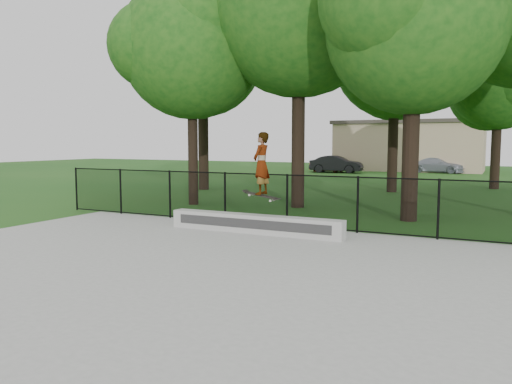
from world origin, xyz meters
TOP-DOWN VIEW (x-y plane):
  - ground at (0.00, 0.00)m, footprint 100.00×100.00m
  - concrete_slab at (0.00, 0.00)m, footprint 14.00×12.00m
  - grind_ledge at (-0.43, 4.70)m, footprint 4.86×0.40m
  - car_a at (-7.66, 32.77)m, footprint 3.20×1.68m
  - car_b at (-6.64, 31.90)m, footprint 3.86×1.69m
  - car_c at (0.64, 35.38)m, footprint 4.18×2.46m
  - skater_airborne at (-0.21, 4.69)m, footprint 0.84×0.60m
  - chainlink_fence at (0.00, 5.90)m, footprint 16.06×0.06m
  - tree_row at (-0.10, 13.25)m, footprint 21.01×18.20m
  - distant_building at (-2.00, 38.00)m, footprint 12.40×6.40m

SIDE VIEW (x-z plane):
  - ground at x=0.00m, z-range 0.00..0.00m
  - concrete_slab at x=0.00m, z-range 0.00..0.06m
  - grind_ledge at x=-0.43m, z-range 0.06..0.54m
  - car_a at x=-7.66m, z-range 0.00..1.04m
  - car_c at x=0.64m, z-range 0.00..1.24m
  - car_b at x=-6.64m, z-range 0.00..1.37m
  - chainlink_fence at x=0.00m, z-range 0.06..1.56m
  - skater_airborne at x=-0.21m, z-range 0.97..2.74m
  - distant_building at x=-2.00m, z-range 0.01..4.31m
  - tree_row at x=-0.10m, z-range 1.23..12.30m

